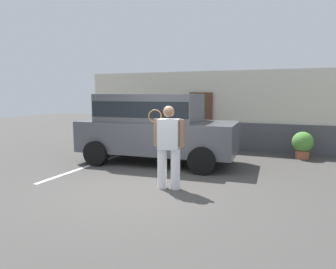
% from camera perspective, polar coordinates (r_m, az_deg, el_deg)
% --- Properties ---
extents(ground_plane, '(40.00, 40.00, 0.00)m').
position_cam_1_polar(ground_plane, '(7.06, -3.89, -9.66)').
color(ground_plane, '#423F3D').
extents(parking_stripe_0, '(0.12, 4.40, 0.01)m').
position_cam_1_polar(parking_stripe_0, '(9.57, -13.37, -5.25)').
color(parking_stripe_0, silver).
rests_on(parking_stripe_0, ground_plane).
extents(house_frontage, '(10.52, 0.40, 2.89)m').
position_cam_1_polar(house_frontage, '(12.13, 8.17, 3.99)').
color(house_frontage, beige).
rests_on(house_frontage, ground_plane).
extents(parked_suv, '(4.72, 2.41, 2.05)m').
position_cam_1_polar(parked_suv, '(9.44, -2.40, 1.80)').
color(parked_suv, '#4C4F54').
rests_on(parked_suv, ground_plane).
extents(tennis_player_man, '(0.80, 0.34, 1.81)m').
position_cam_1_polar(tennis_player_man, '(6.83, 0.10, -2.07)').
color(tennis_player_man, white).
rests_on(tennis_player_man, ground_plane).
extents(potted_plant_by_porch, '(0.66, 0.66, 0.86)m').
position_cam_1_polar(potted_plant_by_porch, '(10.92, 23.05, -1.55)').
color(potted_plant_by_porch, '#9E5638').
rests_on(potted_plant_by_porch, ground_plane).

